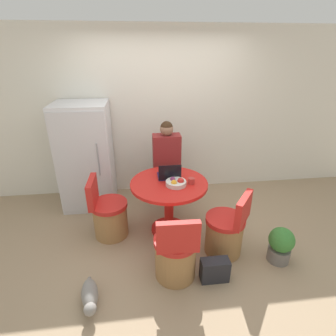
{
  "coord_description": "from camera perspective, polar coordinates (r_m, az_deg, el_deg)",
  "views": [
    {
      "loc": [
        -0.41,
        -2.62,
        2.26
      ],
      "look_at": [
        -0.05,
        0.36,
        0.89
      ],
      "focal_mm": 28.0,
      "sensor_mm": 36.0,
      "label": 1
    }
  ],
  "objects": [
    {
      "name": "ground_plane",
      "position": [
        3.49,
        1.57,
        -15.87
      ],
      "size": [
        12.0,
        12.0,
        0.0
      ],
      "primitive_type": "plane",
      "color": "#9E8466"
    },
    {
      "name": "wall_back",
      "position": [
        4.27,
        -1.26,
        11.57
      ],
      "size": [
        7.0,
        0.06,
        2.6
      ],
      "color": "silver",
      "rests_on": "ground_plane"
    },
    {
      "name": "refrigerator",
      "position": [
        4.1,
        -17.36,
        2.41
      ],
      "size": [
        0.75,
        0.7,
        1.58
      ],
      "color": "silver",
      "rests_on": "ground_plane"
    },
    {
      "name": "dining_table",
      "position": [
        3.38,
        0.21,
        -6.23
      ],
      "size": [
        0.97,
        0.97,
        0.74
      ],
      "color": "red",
      "rests_on": "ground_plane"
    },
    {
      "name": "chair_near_right_corner",
      "position": [
        3.26,
        12.42,
        -13.47
      ],
      "size": [
        0.53,
        0.53,
        0.82
      ],
      "rotation": [
        0.0,
        0.0,
        -2.23
      ],
      "color": "#9E7042",
      "rests_on": "ground_plane"
    },
    {
      "name": "chair_near_camera",
      "position": [
        2.9,
        1.69,
        -18.38
      ],
      "size": [
        0.46,
        0.46,
        0.82
      ],
      "rotation": [
        0.0,
        0.0,
        3.11
      ],
      "color": "#9E7042",
      "rests_on": "ground_plane"
    },
    {
      "name": "chair_left_side",
      "position": [
        3.53,
        -12.73,
        -10.17
      ],
      "size": [
        0.46,
        0.46,
        0.82
      ],
      "rotation": [
        0.0,
        0.0,
        1.55
      ],
      "color": "#9E7042",
      "rests_on": "ground_plane"
    },
    {
      "name": "person_seated",
      "position": [
        3.93,
        -0.35,
        1.62
      ],
      "size": [
        0.4,
        0.37,
        1.34
      ],
      "rotation": [
        0.0,
        0.0,
        3.14
      ],
      "color": "#2D2D38",
      "rests_on": "ground_plane"
    },
    {
      "name": "laptop",
      "position": [
        3.37,
        0.25,
        -1.5
      ],
      "size": [
        0.29,
        0.24,
        0.21
      ],
      "rotation": [
        0.0,
        0.0,
        3.14
      ],
      "color": "#141947",
      "rests_on": "dining_table"
    },
    {
      "name": "fruit_bowl",
      "position": [
        3.19,
        1.79,
        -3.2
      ],
      "size": [
        0.25,
        0.25,
        0.1
      ],
      "color": "beige",
      "rests_on": "dining_table"
    },
    {
      "name": "coffee_cup",
      "position": [
        3.23,
        5.1,
        -2.83
      ],
      "size": [
        0.08,
        0.08,
        0.08
      ],
      "color": "#B2332D",
      "rests_on": "dining_table"
    },
    {
      "name": "cat",
      "position": [
        2.9,
        -16.65,
        -25.04
      ],
      "size": [
        0.22,
        0.49,
        0.19
      ],
      "rotation": [
        0.0,
        0.0,
        4.89
      ],
      "color": "gray",
      "rests_on": "ground_plane"
    },
    {
      "name": "potted_plant",
      "position": [
        3.37,
        23.32,
        -15.0
      ],
      "size": [
        0.29,
        0.29,
        0.44
      ],
      "color": "slate",
      "rests_on": "ground_plane"
    },
    {
      "name": "handbag",
      "position": [
        3.01,
        10.13,
        -21.03
      ],
      "size": [
        0.3,
        0.14,
        0.26
      ],
      "color": "#232328",
      "rests_on": "ground_plane"
    }
  ]
}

